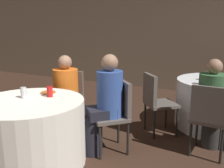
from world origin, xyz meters
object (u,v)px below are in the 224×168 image
Objects in this scene: chair_near_north at (69,95)px; chair_far_southwest at (155,98)px; table_near at (31,132)px; soda_can_red at (50,92)px; table_far at (221,104)px; chair_near_northeast at (117,109)px; soda_can_silver at (24,93)px; person_orange_shirt at (64,95)px; pizza_plate_near at (48,93)px; person_green_jacket at (212,107)px; person_blue_shirt at (104,105)px; bottle_far at (213,76)px; chair_far_south at (209,114)px.

chair_far_southwest is at bearing -172.75° from chair_near_north.
table_near is 9.70× the size of soda_can_red.
chair_near_north is at bearing -150.75° from table_far.
chair_near_northeast is 7.14× the size of soda_can_silver.
person_orange_shirt is at bearing -104.94° from chair_far_southwest.
soda_can_red is at bearing -41.67° from pizza_plate_near.
soda_can_silver is at bearing -143.15° from soda_can_red.
soda_can_red is (0.27, -0.60, 0.21)m from person_orange_shirt.
person_green_jacket reaches higher than table_near.
soda_can_red is at bearing 36.85° from soda_can_silver.
person_green_jacket is (1.03, 0.48, 0.05)m from chair_near_northeast.
person_blue_shirt is at bearing 142.25° from chair_near_north.
chair_near_northeast is at bearing -127.89° from table_far.
bottle_far is (-0.06, 0.48, 0.28)m from person_green_jacket.
pizza_plate_near is at bearing -154.72° from chair_far_south.
person_green_jacket is (-0.06, -0.92, 0.21)m from table_far.
chair_near_north is 0.71m from pizza_plate_near.
bottle_far reaches higher than chair_far_south.
chair_near_north is at bearing 28.50° from chair_near_northeast.
person_blue_shirt is 5.97× the size of pizza_plate_near.
soda_can_silver is (-0.72, -0.53, 0.19)m from person_blue_shirt.
person_blue_shirt is 0.64m from soda_can_red.
chair_near_north is 1.00× the size of chair_far_south.
table_far is at bearing 90.00° from chair_far_southwest.
bottle_far is (1.68, 1.67, 0.50)m from table_near.
chair_near_northeast is (0.92, -0.27, 0.00)m from chair_near_north.
chair_far_south is 1.89m from pizza_plate_near.
soda_can_red is (-0.88, -1.16, 0.26)m from chair_far_southwest.
soda_can_red is 1.00× the size of soda_can_silver.
person_green_jacket is 1.29m from person_blue_shirt.
person_orange_shirt is at bearing -165.57° from person_green_jacket.
chair_near_northeast is 1.13m from person_green_jacket.
chair_near_north is at bearing -175.05° from chair_far_south.
table_far is at bearing -82.70° from chair_near_northeast.
chair_far_south is at bearing -85.73° from bottle_far.
person_blue_shirt reaches higher than chair_far_south.
bottle_far reaches higher than chair_near_north.
pizza_plate_near is 0.30m from soda_can_silver.
chair_far_southwest is 0.82m from bottle_far.
table_far is at bearing 90.00° from chair_far_south.
table_far is 2.30m from chair_near_north.
soda_can_silver is at bearing -145.05° from person_green_jacket.
person_green_jacket is (1.94, 0.20, 0.05)m from chair_near_north.
soda_can_silver reaches higher than table_near.
person_green_jacket is 5.75× the size of pizza_plate_near.
chair_far_southwest is at bearing 157.41° from chair_far_south.
soda_can_silver is at bearing -80.75° from chair_far_southwest.
pizza_plate_near is 1.64× the size of soda_can_silver.
chair_near_north is 0.96m from chair_near_northeast.
chair_far_southwest is at bearing 50.32° from soda_can_silver.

